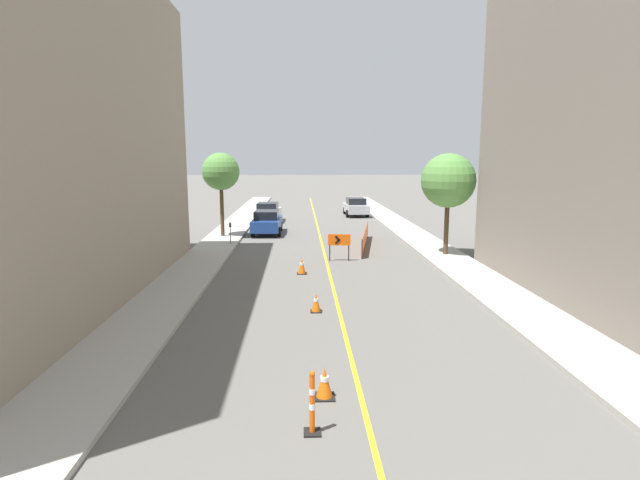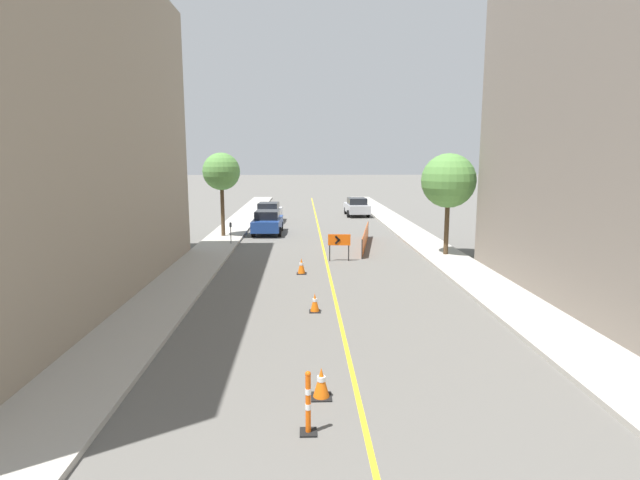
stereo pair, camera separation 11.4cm
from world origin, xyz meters
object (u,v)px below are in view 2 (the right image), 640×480
at_px(traffic_cone_third, 315,303).
at_px(street_tree_right_near, 449,181).
at_px(arrow_barricade_primary, 339,241).
at_px(parked_car_curb_near, 268,222).
at_px(traffic_cone_second, 321,383).
at_px(traffic_cone_fourth, 301,266).
at_px(parked_car_curb_mid, 269,212).
at_px(parking_meter_far_curb, 231,228).
at_px(street_tree_left_near, 221,172).
at_px(delineator_post_front, 308,407).
at_px(parked_car_curb_far, 357,207).

height_order(traffic_cone_third, street_tree_right_near, street_tree_right_near).
distance_m(arrow_barricade_primary, parked_car_curb_near, 10.06).
distance_m(traffic_cone_second, arrow_barricade_primary, 14.39).
height_order(traffic_cone_fourth, parked_car_curb_mid, parked_car_curb_mid).
relative_size(arrow_barricade_primary, parked_car_curb_mid, 0.31).
bearing_deg(parked_car_curb_mid, traffic_cone_fourth, -78.71).
bearing_deg(parked_car_curb_near, traffic_cone_third, -79.27).
xyz_separation_m(parking_meter_far_curb, street_tree_left_near, (-0.92, 3.04, 3.17)).
height_order(traffic_cone_second, parked_car_curb_near, parked_car_curb_near).
xyz_separation_m(traffic_cone_third, street_tree_left_near, (-5.49, 15.81, 3.89)).
bearing_deg(delineator_post_front, parked_car_curb_mid, 95.11).
bearing_deg(parking_meter_far_curb, parked_car_curb_far, 59.18).
xyz_separation_m(traffic_cone_third, arrow_barricade_primary, (1.42, 8.26, 0.68)).
relative_size(traffic_cone_second, delineator_post_front, 0.55).
bearing_deg(street_tree_right_near, traffic_cone_second, -114.86).
distance_m(parked_car_curb_mid, parking_meter_far_curb, 10.77).
distance_m(delineator_post_front, parking_meter_far_curb, 20.66).
distance_m(parked_car_curb_far, parking_meter_far_curb, 17.53).
bearing_deg(parked_car_curb_mid, traffic_cone_third, -79.57).
bearing_deg(traffic_cone_second, parked_car_curb_mid, 95.92).
distance_m(parked_car_curb_near, parking_meter_far_curb, 5.00).
height_order(delineator_post_front, parked_car_curb_near, parked_car_curb_near).
relative_size(traffic_cone_second, parked_car_curb_near, 0.16).
xyz_separation_m(traffic_cone_second, arrow_barricade_primary, (1.43, 14.31, 0.66)).
bearing_deg(parking_meter_far_curb, traffic_cone_fourth, -60.28).
height_order(arrow_barricade_primary, parked_car_curb_near, parked_car_curb_near).
relative_size(parked_car_curb_far, parking_meter_far_curb, 3.48).
xyz_separation_m(parked_car_curb_near, street_tree_right_near, (9.80, -8.23, 3.12)).
bearing_deg(street_tree_left_near, parked_car_curb_far, 50.52).
bearing_deg(delineator_post_front, parking_meter_far_curb, 101.92).
distance_m(traffic_cone_third, parked_car_curb_mid, 23.63).
distance_m(traffic_cone_second, parked_car_curb_near, 23.63).
relative_size(arrow_barricade_primary, parking_meter_far_curb, 1.07).
xyz_separation_m(traffic_cone_fourth, parked_car_curb_near, (-2.30, 11.87, 0.45)).
xyz_separation_m(parked_car_curb_mid, street_tree_right_near, (10.11, -14.24, 3.12)).
height_order(parked_car_curb_near, street_tree_left_near, street_tree_left_near).
relative_size(traffic_cone_fourth, arrow_barricade_primary, 0.52).
bearing_deg(street_tree_left_near, parked_car_curb_near, 30.40).
distance_m(delineator_post_front, parked_car_curb_near, 24.98).
bearing_deg(traffic_cone_second, street_tree_left_near, 104.08).
bearing_deg(traffic_cone_second, parked_car_curb_far, 82.57).
bearing_deg(parked_car_curb_near, parking_meter_far_curb, -109.69).
distance_m(traffic_cone_fourth, parked_car_curb_near, 12.10).
distance_m(traffic_cone_second, parked_car_curb_mid, 29.63).
relative_size(traffic_cone_second, parked_car_curb_mid, 0.15).
bearing_deg(parked_car_curb_near, street_tree_left_near, -147.85).
relative_size(delineator_post_front, parked_car_curb_near, 0.28).
distance_m(parked_car_curb_mid, street_tree_left_near, 8.69).
relative_size(traffic_cone_second, traffic_cone_fourth, 0.96).
height_order(arrow_barricade_primary, parking_meter_far_curb, parking_meter_far_curb).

